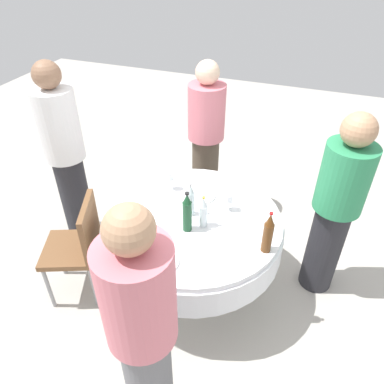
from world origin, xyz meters
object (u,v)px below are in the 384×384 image
object	(u,v)px
person_north	(336,207)
chair_west	(79,242)
person_outer	(143,333)
bottle_amber_inner	(132,229)
plate_south	(201,195)
plate_far	(159,261)
dining_table	(192,233)
wine_glass_inner	(229,199)
bottle_clear_north	(203,213)
bottle_brown_near	(268,233)
bottle_dark_green_rear	(187,213)
bottle_clear_outer	(191,200)
wine_glass_outer	(170,177)
person_near	(206,139)
person_rear	(65,154)

from	to	relation	value
person_north	chair_west	distance (m)	1.91
person_north	person_outer	xyz separation A→B (m)	(0.83, 1.42, 0.05)
bottle_amber_inner	person_north	distance (m)	1.46
plate_south	person_outer	world-z (taller)	person_outer
plate_far	person_north	world-z (taller)	person_north
plate_far	chair_west	bearing A→B (deg)	-11.83
dining_table	wine_glass_inner	distance (m)	0.38
bottle_clear_north	bottle_brown_near	size ratio (longest dim) A/B	0.80
bottle_dark_green_rear	bottle_amber_inner	size ratio (longest dim) A/B	1.23
bottle_clear_north	bottle_clear_outer	xyz separation A→B (m)	(0.13, -0.09, 0.01)
plate_south	chair_west	distance (m)	0.99
bottle_clear_north	wine_glass_outer	size ratio (longest dim) A/B	1.63
bottle_brown_near	person_north	xyz separation A→B (m)	(-0.40, -0.54, -0.08)
bottle_brown_near	bottle_amber_inner	bearing A→B (deg)	15.95
dining_table	bottle_dark_green_rear	size ratio (longest dim) A/B	4.22
bottle_clear_north	bottle_brown_near	xyz separation A→B (m)	(-0.46, 0.09, 0.03)
person_outer	person_north	bearing A→B (deg)	-127.51
bottle_clear_north	wine_glass_inner	bearing A→B (deg)	-117.01
person_near	person_outer	bearing A→B (deg)	-93.03
wine_glass_outer	bottle_dark_green_rear	bearing A→B (deg)	126.37
bottle_clear_outer	wine_glass_outer	world-z (taller)	bottle_clear_outer
person_outer	bottle_brown_near	bearing A→B (deg)	-123.26
wine_glass_outer	bottle_amber_inner	bearing A→B (deg)	90.89
wine_glass_inner	person_outer	world-z (taller)	person_outer
bottle_brown_near	chair_west	size ratio (longest dim) A/B	0.36
person_near	bottle_amber_inner	bearing A→B (deg)	-104.29
bottle_brown_near	chair_west	world-z (taller)	bottle_brown_near
dining_table	person_rear	xyz separation A→B (m)	(1.25, -0.26, 0.28)
plate_far	person_outer	bearing A→B (deg)	107.12
wine_glass_outer	person_near	xyz separation A→B (m)	(-0.04, -0.77, -0.04)
person_rear	person_near	size ratio (longest dim) A/B	1.07
bottle_amber_inner	plate_far	distance (m)	0.27
bottle_dark_green_rear	plate_far	xyz separation A→B (m)	(0.06, 0.35, -0.14)
bottle_brown_near	plate_far	size ratio (longest dim) A/B	1.25
bottle_amber_inner	person_rear	xyz separation A→B (m)	(0.98, -0.64, 0.01)
person_north	person_outer	world-z (taller)	person_outer
bottle_clear_north	plate_far	distance (m)	0.46
person_north	chair_west	world-z (taller)	person_north
bottle_clear_north	bottle_clear_outer	distance (m)	0.15
wine_glass_inner	chair_west	size ratio (longest dim) A/B	0.16
plate_far	wine_glass_inner	bearing A→B (deg)	-111.78
wine_glass_outer	person_north	size ratio (longest dim) A/B	0.10
bottle_clear_outer	person_rear	world-z (taller)	person_rear
wine_glass_outer	wine_glass_inner	distance (m)	0.51
wine_glass_outer	person_rear	size ratio (longest dim) A/B	0.09
bottle_brown_near	wine_glass_outer	bearing A→B (deg)	-26.11
dining_table	bottle_amber_inner	bearing A→B (deg)	54.44
plate_south	person_rear	world-z (taller)	person_rear
plate_far	dining_table	bearing A→B (deg)	-94.91
bottle_amber_inner	wine_glass_inner	world-z (taller)	bottle_amber_inner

